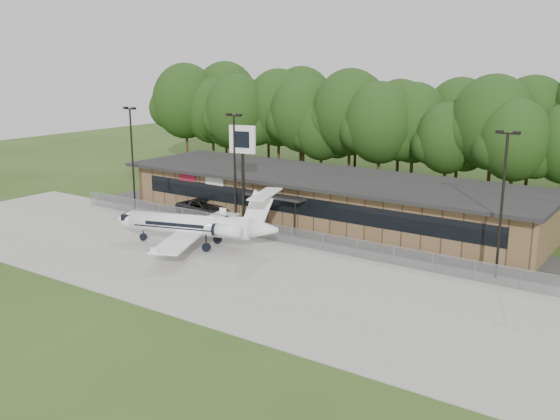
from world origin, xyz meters
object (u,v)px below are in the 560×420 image
Objects in this scene: terminal at (326,197)px; pole_sign at (243,150)px; business_jet at (196,226)px; suv at (204,208)px.

pole_sign is (-4.32, -7.15, 4.88)m from terminal.
business_jet is (-4.00, -13.67, -0.41)m from terminal.
pole_sign is at bearing -121.17° from terminal.
terminal is at bearing 46.14° from pole_sign.
business_jet is at bearing -99.84° from pole_sign.
terminal reaches higher than suv.
pole_sign is (6.03, -1.47, 6.25)m from suv.
terminal is 2.82× the size of business_jet.
business_jet reaches higher than terminal.
suv is at bearing 110.92° from business_jet.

